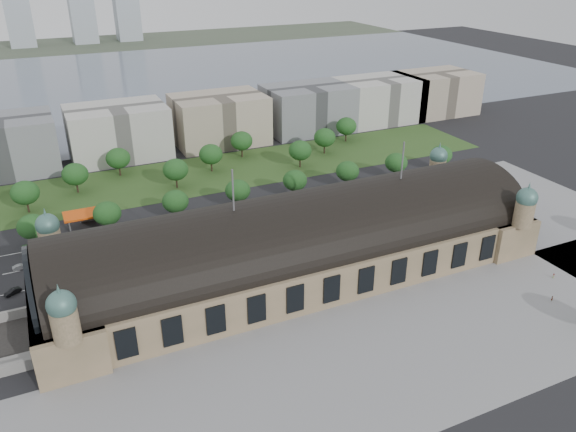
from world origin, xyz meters
name	(u,v)px	position (x,y,z in m)	size (l,w,h in m)	color
ground	(299,274)	(0.00, 0.00, 0.00)	(900.00, 900.00, 0.00)	black
station	(299,245)	(0.00, 0.00, 10.28)	(150.00, 48.40, 44.30)	tan
plaza_south	(412,349)	(10.00, -44.00, 0.00)	(190.00, 48.00, 0.12)	gray
plaza_east	(545,213)	(103.00, 0.00, 0.00)	(56.00, 100.00, 0.12)	gray
road_slab	(200,235)	(-20.00, 38.00, 0.00)	(260.00, 26.00, 0.10)	black
grass_belt	(173,179)	(-15.00, 93.00, 0.00)	(300.00, 45.00, 0.10)	#315221
petrol_station	(87,214)	(-53.91, 65.28, 2.95)	(14.00, 13.00, 5.05)	#EA4E0D
lake	(123,82)	(0.00, 298.00, 0.00)	(700.00, 320.00, 0.08)	slate
far_shore	(88,44)	(0.00, 498.00, 0.00)	(700.00, 120.00, 0.14)	#44513D
far_tower_left	(16,4)	(-60.00, 508.00, 40.00)	(24.00, 24.00, 80.00)	#9EA8B2
far_tower_mid	(80,0)	(0.00, 508.00, 42.50)	(24.00, 24.00, 85.00)	#9EA8B2
far_tower_right	(126,3)	(45.00, 508.00, 37.50)	(24.00, 24.00, 75.00)	#9EA8B2
office_2	(1,146)	(-80.00, 133.00, 12.00)	(45.00, 32.00, 24.00)	gray
office_3	(118,132)	(-30.00, 133.00, 12.00)	(45.00, 32.00, 24.00)	#B5B2AB
office_4	(219,119)	(20.00, 133.00, 12.00)	(45.00, 32.00, 24.00)	#B5A48E
office_5	(308,108)	(70.00, 133.00, 12.00)	(45.00, 32.00, 24.00)	gray
office_6	(378,100)	(115.00, 133.00, 12.00)	(45.00, 32.00, 24.00)	#B5B2AB
office_7	(435,93)	(155.00, 133.00, 12.00)	(45.00, 32.00, 24.00)	#B5A48E
tree_row_2	(32,227)	(-72.00, 53.00, 7.43)	(9.60, 9.60, 11.52)	#2D2116
tree_row_3	(107,213)	(-48.00, 53.00, 7.43)	(9.60, 9.60, 11.52)	#2D2116
tree_row_4	(175,201)	(-24.00, 53.00, 7.43)	(9.60, 9.60, 11.52)	#2D2116
tree_row_5	(238,190)	(0.00, 53.00, 7.43)	(9.60, 9.60, 11.52)	#2D2116
tree_row_6	(295,180)	(24.00, 53.00, 7.43)	(9.60, 9.60, 11.52)	#2D2116
tree_row_7	(348,171)	(48.00, 53.00, 7.43)	(9.60, 9.60, 11.52)	#2D2116
tree_row_8	(396,163)	(72.00, 53.00, 7.43)	(9.60, 9.60, 11.52)	#2D2116
tree_row_9	(441,155)	(96.00, 53.00, 7.43)	(9.60, 9.60, 11.52)	#2D2116
tree_belt_3	(25,193)	(-73.00, 83.00, 8.05)	(10.40, 10.40, 12.48)	#2D2116
tree_belt_4	(75,174)	(-54.00, 95.00, 8.05)	(10.40, 10.40, 12.48)	#2D2116
tree_belt_5	(118,158)	(-35.00, 107.00, 8.05)	(10.40, 10.40, 12.48)	#2D2116
tree_belt_6	(176,170)	(-16.00, 83.00, 8.05)	(10.40, 10.40, 12.48)	#2D2116
tree_belt_7	(211,154)	(3.00, 95.00, 8.05)	(10.40, 10.40, 12.48)	#2D2116
tree_belt_8	(242,141)	(22.00, 107.00, 8.05)	(10.40, 10.40, 12.48)	#2D2116
tree_belt_9	(300,150)	(41.00, 83.00, 8.05)	(10.40, 10.40, 12.48)	#2D2116
tree_belt_10	(325,138)	(60.00, 95.00, 8.05)	(10.40, 10.40, 12.48)	#2D2116
tree_belt_11	(346,126)	(79.00, 107.00, 8.05)	(10.40, 10.40, 12.48)	#2D2116
traffic_car_1	(21,267)	(-77.08, 39.28, 0.79)	(1.68, 4.82, 1.59)	gray
traffic_car_2	(127,254)	(-45.72, 33.40, 0.82)	(2.71, 5.87, 1.63)	black
traffic_car_3	(147,241)	(-37.81, 39.69, 0.64)	(1.79, 4.41, 1.28)	maroon
traffic_car_5	(372,189)	(55.89, 45.87, 0.67)	(1.41, 4.05, 1.33)	slate
traffic_car_6	(391,196)	(58.47, 36.50, 0.74)	(2.44, 5.29, 1.47)	silver
parked_car_0	(13,292)	(-79.69, 25.00, 0.79)	(1.68, 4.81, 1.58)	black
parked_car_1	(103,279)	(-55.12, 21.00, 0.78)	(2.58, 5.60, 1.56)	maroon
parked_car_2	(156,268)	(-39.13, 21.00, 0.67)	(1.87, 4.60, 1.33)	#1B1A49
parked_car_3	(168,265)	(-35.37, 21.00, 0.76)	(1.81, 4.49, 1.53)	#5B5F63
parked_car_4	(114,270)	(-51.21, 25.00, 0.67)	(1.41, 4.05, 1.34)	silver
parked_car_5	(180,263)	(-31.42, 21.00, 0.65)	(2.16, 4.69, 1.30)	#95999E
parked_car_6	(196,259)	(-26.13, 21.00, 0.72)	(2.01, 4.95, 1.44)	black
bus_west	(239,231)	(-7.43, 32.00, 1.74)	(2.93, 12.52, 3.49)	red
bus_mid	(305,223)	(15.94, 27.66, 1.67)	(2.80, 11.97, 3.33)	silver
bus_east	(285,223)	(9.60, 30.88, 1.78)	(3.00, 12.82, 3.57)	silver
pedestrian_0	(554,276)	(68.78, -34.62, 0.80)	(0.78, 0.45, 1.60)	gray
pedestrian_1	(552,299)	(58.53, -43.27, 0.84)	(0.61, 0.40, 1.67)	gray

